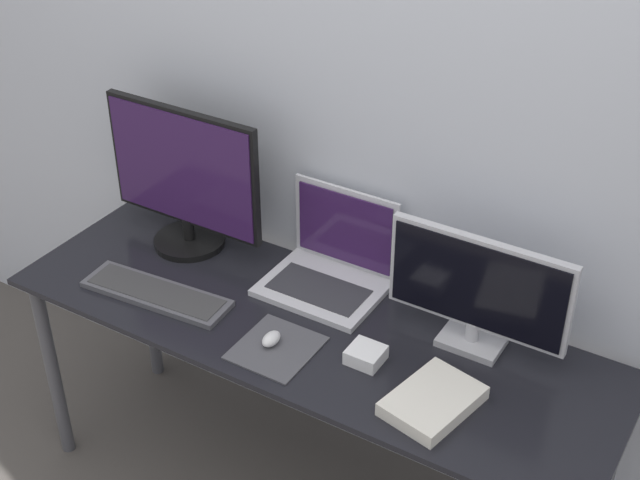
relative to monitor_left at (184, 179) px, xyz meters
name	(u,v)px	position (x,y,z in m)	size (l,w,h in m)	color
wall_back	(375,95)	(0.53, 0.20, 0.31)	(7.00, 0.05, 2.50)	silver
desk	(308,349)	(0.53, -0.15, -0.32)	(1.73, 0.56, 0.71)	black
monitor_left	(184,179)	(0.00, 0.00, 0.00)	(0.53, 0.22, 0.45)	black
monitor_right	(478,290)	(0.94, 0.00, -0.05)	(0.49, 0.12, 0.33)	#B2B2B7
laptop	(332,263)	(0.48, 0.05, -0.16)	(0.34, 0.27, 0.27)	silver
keyboard	(156,293)	(0.09, -0.27, -0.22)	(0.45, 0.16, 0.02)	#4C4C51
mousepad	(276,348)	(0.51, -0.28, -0.23)	(0.20, 0.22, 0.00)	#47474C
mouse	(271,339)	(0.49, -0.28, -0.21)	(0.04, 0.06, 0.03)	silver
book	(433,401)	(0.96, -0.27, -0.21)	(0.21, 0.26, 0.04)	silver
power_brick	(366,355)	(0.73, -0.20, -0.21)	(0.09, 0.09, 0.04)	white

